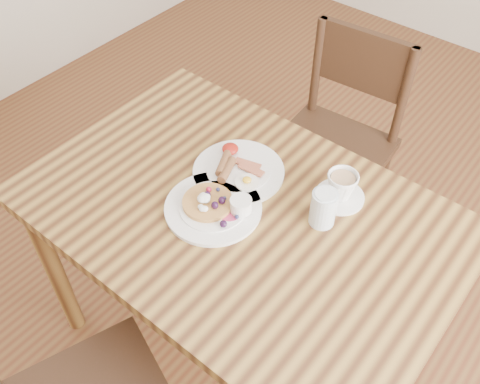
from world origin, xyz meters
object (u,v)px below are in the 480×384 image
at_px(dining_table, 240,232).
at_px(pancake_plate, 215,206).
at_px(water_glass, 323,208).
at_px(teacup_saucer, 341,188).
at_px(breakfast_plate, 237,170).
at_px(chair_far, 337,136).

bearing_deg(dining_table, pancake_plate, -141.02).
relative_size(pancake_plate, water_glass, 2.51).
height_order(pancake_plate, teacup_saucer, teacup_saucer).
bearing_deg(breakfast_plate, pancake_plate, -73.44).
xyz_separation_m(chair_far, breakfast_plate, (-0.01, -0.60, 0.27)).
xyz_separation_m(dining_table, breakfast_plate, (-0.10, 0.11, 0.11)).
bearing_deg(teacup_saucer, water_glass, -85.49).
distance_m(pancake_plate, breakfast_plate, 0.16).
relative_size(chair_far, pancake_plate, 3.26).
bearing_deg(water_glass, chair_far, 115.45).
bearing_deg(water_glass, pancake_plate, -149.41).
relative_size(dining_table, breakfast_plate, 4.44).
distance_m(pancake_plate, water_glass, 0.29).
height_order(chair_far, breakfast_plate, chair_far).
xyz_separation_m(chair_far, teacup_saucer, (0.28, -0.50, 0.30)).
height_order(pancake_plate, breakfast_plate, pancake_plate).
bearing_deg(chair_far, pancake_plate, 88.30).
relative_size(breakfast_plate, teacup_saucer, 1.93).
height_order(breakfast_plate, teacup_saucer, teacup_saucer).
height_order(chair_far, water_glass, chair_far).
xyz_separation_m(teacup_saucer, water_glass, (0.01, -0.11, 0.01)).
relative_size(dining_table, teacup_saucer, 8.57).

